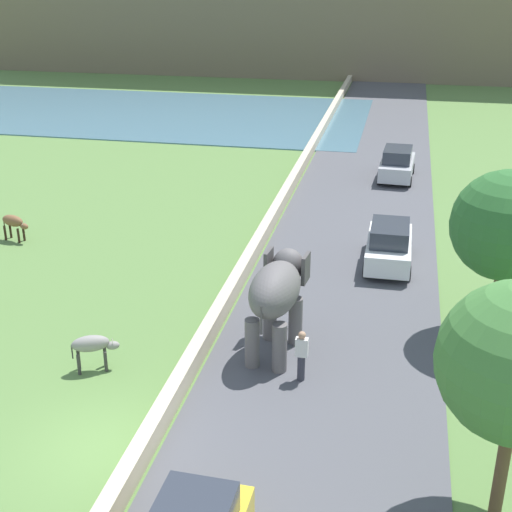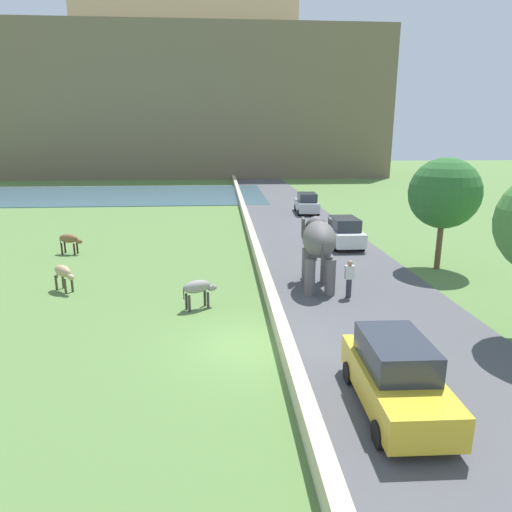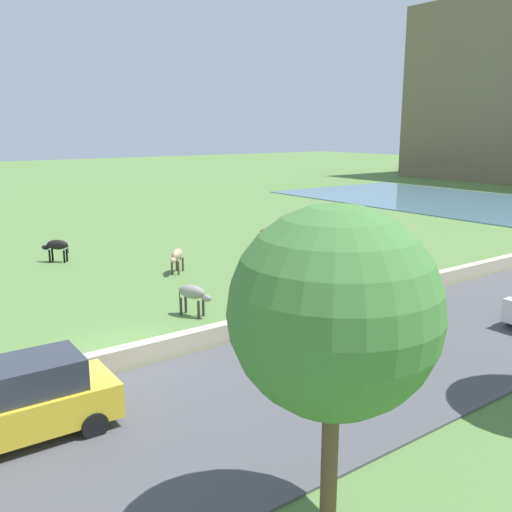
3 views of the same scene
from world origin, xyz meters
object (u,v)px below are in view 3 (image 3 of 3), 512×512
(cow_black, at_px, (56,246))
(cow_brown, at_px, (265,235))
(cow_grey, at_px, (193,294))
(cow_tan, at_px, (177,256))
(elephant, at_px, (337,283))
(person_beside_elephant, at_px, (321,339))
(car_yellow, at_px, (23,401))

(cow_black, relative_size, cow_brown, 0.88)
(cow_black, height_order, cow_brown, same)
(cow_black, xyz_separation_m, cow_grey, (11.40, 1.38, 0.00))
(cow_grey, bearing_deg, cow_tan, 156.98)
(cow_tan, bearing_deg, elephant, -1.65)
(elephant, distance_m, cow_grey, 5.65)
(cow_brown, distance_m, cow_tan, 6.77)
(elephant, xyz_separation_m, person_beside_elephant, (0.99, -1.50, -1.16))
(cow_black, bearing_deg, cow_grey, 6.91)
(person_beside_elephant, height_order, cow_black, person_beside_elephant)
(cow_black, height_order, cow_grey, same)
(elephant, relative_size, cow_brown, 2.49)
(cow_grey, height_order, cow_brown, same)
(car_yellow, height_order, cow_tan, car_yellow)
(cow_black, relative_size, cow_grey, 0.90)
(person_beside_elephant, distance_m, cow_grey, 6.11)
(person_beside_elephant, bearing_deg, cow_tan, 171.32)
(cow_grey, xyz_separation_m, cow_brown, (-7.62, 9.00, 0.00))
(elephant, bearing_deg, car_yellow, -90.15)
(cow_brown, height_order, cow_tan, same)
(car_yellow, distance_m, cow_tan, 14.48)
(person_beside_elephant, xyz_separation_m, cow_grey, (-6.07, -0.66, -0.04))
(elephant, height_order, person_beside_elephant, elephant)
(car_yellow, height_order, cow_black, car_yellow)
(person_beside_elephant, bearing_deg, cow_brown, 148.64)
(cow_grey, relative_size, cow_brown, 0.98)
(cow_tan, bearing_deg, cow_grey, -23.02)
(person_beside_elephant, height_order, cow_brown, person_beside_elephant)
(cow_brown, bearing_deg, cow_black, -110.01)
(cow_grey, bearing_deg, cow_brown, 130.24)
(elephant, height_order, car_yellow, elephant)
(cow_grey, distance_m, cow_brown, 11.79)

